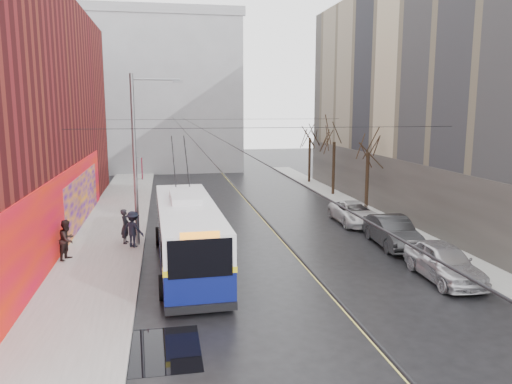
% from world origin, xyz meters
% --- Properties ---
extents(ground, '(140.00, 140.00, 0.00)m').
position_xyz_m(ground, '(0.00, 0.00, 0.00)').
color(ground, black).
rests_on(ground, ground).
extents(sidewalk_left, '(4.00, 60.00, 0.15)m').
position_xyz_m(sidewalk_left, '(-8.00, 12.00, 0.07)').
color(sidewalk_left, gray).
rests_on(sidewalk_left, ground).
extents(sidewalk_right, '(2.00, 60.00, 0.15)m').
position_xyz_m(sidewalk_right, '(9.00, 12.00, 0.07)').
color(sidewalk_right, gray).
rests_on(sidewalk_right, ground).
extents(lane_line, '(0.12, 50.00, 0.01)m').
position_xyz_m(lane_line, '(1.50, 14.00, 0.00)').
color(lane_line, '#BFB74C').
rests_on(lane_line, ground).
extents(building_right, '(14.06, 36.00, 16.00)m').
position_xyz_m(building_right, '(16.99, 14.00, 7.99)').
color(building_right, tan).
rests_on(building_right, ground).
extents(building_far, '(20.50, 12.10, 18.00)m').
position_xyz_m(building_far, '(-6.00, 44.99, 9.02)').
color(building_far, gray).
rests_on(building_far, ground).
extents(streetlight_pole, '(2.65, 0.60, 9.00)m').
position_xyz_m(streetlight_pole, '(-6.14, 10.00, 4.85)').
color(streetlight_pole, slate).
rests_on(streetlight_pole, ground).
extents(catenary_wires, '(18.00, 60.00, 0.22)m').
position_xyz_m(catenary_wires, '(-2.54, 14.77, 6.25)').
color(catenary_wires, black).
extents(tree_near, '(3.20, 3.20, 6.40)m').
position_xyz_m(tree_near, '(9.00, 16.00, 4.98)').
color(tree_near, black).
rests_on(tree_near, ground).
extents(tree_mid, '(3.20, 3.20, 6.68)m').
position_xyz_m(tree_mid, '(9.00, 23.00, 5.25)').
color(tree_mid, black).
rests_on(tree_mid, ground).
extents(tree_far, '(3.20, 3.20, 6.57)m').
position_xyz_m(tree_far, '(9.00, 30.00, 5.14)').
color(tree_far, black).
rests_on(tree_far, ground).
extents(puddle, '(2.82, 3.10, 0.01)m').
position_xyz_m(puddle, '(-5.28, -1.77, 0.00)').
color(puddle, black).
rests_on(puddle, ground).
extents(pigeons_flying, '(1.91, 3.40, 2.17)m').
position_xyz_m(pigeons_flying, '(-1.82, 9.92, 7.67)').
color(pigeons_flying, slate).
extents(trolleybus, '(3.10, 12.17, 5.73)m').
position_xyz_m(trolleybus, '(-3.84, 6.30, 1.59)').
color(trolleybus, '#0A1250').
rests_on(trolleybus, ground).
extents(parked_car_a, '(2.10, 4.80, 1.61)m').
position_xyz_m(parked_car_a, '(6.83, 2.44, 0.81)').
color(parked_car_a, '#BBBAC0').
rests_on(parked_car_a, ground).
extents(parked_car_b, '(2.01, 4.94, 1.59)m').
position_xyz_m(parked_car_b, '(7.00, 7.72, 0.80)').
color(parked_car_b, '#262728').
rests_on(parked_car_b, ground).
extents(parked_car_c, '(2.41, 4.96, 1.36)m').
position_xyz_m(parked_car_c, '(7.00, 13.09, 0.68)').
color(parked_car_c, silver).
rests_on(parked_car_c, ground).
extents(following_car, '(2.01, 4.25, 1.41)m').
position_xyz_m(following_car, '(-4.03, 20.26, 0.70)').
color(following_car, silver).
rests_on(following_car, ground).
extents(pedestrian_a, '(0.54, 0.74, 1.85)m').
position_xyz_m(pedestrian_a, '(-6.95, 10.36, 1.08)').
color(pedestrian_a, black).
rests_on(pedestrian_a, sidewalk_left).
extents(pedestrian_b, '(1.02, 1.14, 1.93)m').
position_xyz_m(pedestrian_b, '(-9.46, 7.92, 1.11)').
color(pedestrian_b, black).
rests_on(pedestrian_b, sidewalk_left).
extents(pedestrian_c, '(1.40, 1.28, 1.89)m').
position_xyz_m(pedestrian_c, '(-6.50, 9.55, 1.09)').
color(pedestrian_c, black).
rests_on(pedestrian_c, sidewalk_left).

